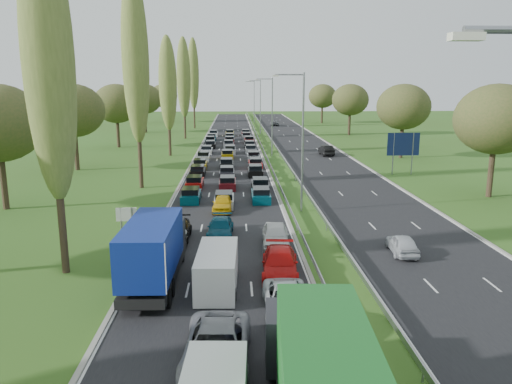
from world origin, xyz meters
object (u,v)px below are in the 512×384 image
object	(u,v)px
near_car_2	(166,243)
white_van_rear	(217,268)
direction_sign	(403,146)
near_car_3	(176,231)
blue_lorry	(155,250)
info_sign	(127,217)

from	to	relation	value
near_car_2	white_van_rear	distance (m)	6.88
white_van_rear	direction_sign	bearing A→B (deg)	59.64
near_car_3	blue_lorry	bearing A→B (deg)	-91.34
info_sign	direction_sign	world-z (taller)	direction_sign
blue_lorry	direction_sign	xyz separation A→B (m)	(25.26, 33.68, 1.59)
info_sign	white_van_rear	bearing A→B (deg)	-54.97
near_car_2	near_car_3	size ratio (longest dim) A/B	1.06
near_car_2	near_car_3	distance (m)	2.64
white_van_rear	near_car_3	bearing A→B (deg)	112.86
near_car_2	info_sign	bearing A→B (deg)	130.91
near_car_3	white_van_rear	bearing A→B (deg)	-68.59
near_car_2	white_van_rear	xyz separation A→B (m)	(3.59, -5.85, 0.38)
near_car_2	near_car_3	bearing A→B (deg)	83.33
blue_lorry	near_car_2	bearing A→B (deg)	92.42
white_van_rear	info_sign	size ratio (longest dim) A/B	2.56
near_car_2	blue_lorry	size ratio (longest dim) A/B	0.56
near_car_3	white_van_rear	distance (m)	9.07
blue_lorry	white_van_rear	distance (m)	3.64
blue_lorry	info_sign	world-z (taller)	blue_lorry
near_car_3	info_sign	distance (m)	4.16
white_van_rear	direction_sign	distance (m)	40.70
blue_lorry	near_car_3	bearing A→B (deg)	89.33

